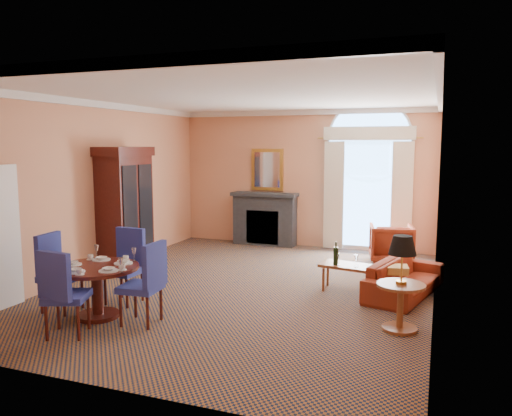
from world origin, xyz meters
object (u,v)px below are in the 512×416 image
(dining_table, at_px, (97,279))
(sofa, at_px, (405,278))
(armoire, at_px, (125,210))
(side_table, at_px, (402,272))
(armchair, at_px, (391,243))
(coffee_table, at_px, (347,266))

(dining_table, relative_size, sofa, 0.61)
(armoire, xyz_separation_m, dining_table, (1.31, -2.56, -0.59))
(sofa, bearing_deg, side_table, -163.60)
(armchair, bearing_deg, dining_table, 43.19)
(dining_table, bearing_deg, sofa, 33.17)
(armoire, xyz_separation_m, armchair, (4.85, 2.25, -0.74))
(sofa, height_order, coffee_table, coffee_table)
(armchair, height_order, side_table, side_table)
(armoire, distance_m, coffee_table, 4.41)
(dining_table, relative_size, coffee_table, 1.23)
(armoire, bearing_deg, armchair, 24.86)
(coffee_table, bearing_deg, armoire, -170.06)
(coffee_table, bearing_deg, side_table, -46.48)
(coffee_table, distance_m, side_table, 1.84)
(sofa, height_order, side_table, side_table)
(armchair, height_order, coffee_table, coffee_table)
(dining_table, distance_m, sofa, 4.74)
(armoire, relative_size, sofa, 1.24)
(sofa, height_order, armchair, armchair)
(armchair, bearing_deg, side_table, 86.50)
(coffee_table, relative_size, side_table, 0.77)
(armchair, relative_size, side_table, 0.70)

